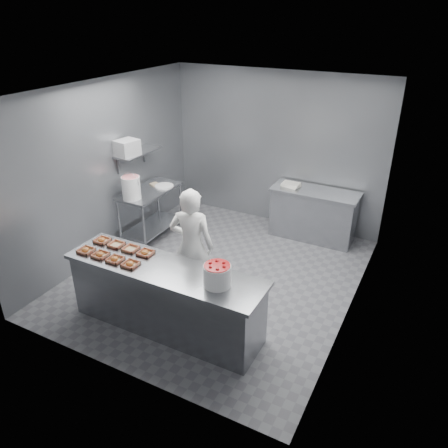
% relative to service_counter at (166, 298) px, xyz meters
% --- Properties ---
extents(floor, '(4.50, 4.50, 0.00)m').
position_rel_service_counter_xyz_m(floor, '(0.00, 1.35, -0.45)').
color(floor, '#4C4C51').
rests_on(floor, ground).
extents(ceiling, '(4.50, 4.50, 0.00)m').
position_rel_service_counter_xyz_m(ceiling, '(0.00, 1.35, 2.35)').
color(ceiling, white).
rests_on(ceiling, wall_back).
extents(wall_back, '(4.00, 0.04, 2.80)m').
position_rel_service_counter_xyz_m(wall_back, '(0.00, 3.60, 0.95)').
color(wall_back, slate).
rests_on(wall_back, ground).
extents(wall_left, '(0.04, 4.50, 2.80)m').
position_rel_service_counter_xyz_m(wall_left, '(-2.00, 1.35, 0.95)').
color(wall_left, slate).
rests_on(wall_left, ground).
extents(wall_right, '(0.04, 4.50, 2.80)m').
position_rel_service_counter_xyz_m(wall_right, '(2.00, 1.35, 0.95)').
color(wall_right, slate).
rests_on(wall_right, ground).
extents(service_counter, '(2.60, 0.70, 0.90)m').
position_rel_service_counter_xyz_m(service_counter, '(0.00, 0.00, 0.00)').
color(service_counter, slate).
rests_on(service_counter, ground).
extents(prep_table, '(0.60, 1.20, 0.90)m').
position_rel_service_counter_xyz_m(prep_table, '(-1.65, 1.95, 0.14)').
color(prep_table, slate).
rests_on(prep_table, ground).
extents(back_counter, '(1.50, 0.60, 0.90)m').
position_rel_service_counter_xyz_m(back_counter, '(0.90, 3.25, -0.00)').
color(back_counter, slate).
rests_on(back_counter, ground).
extents(wall_shelf, '(0.35, 0.90, 0.03)m').
position_rel_service_counter_xyz_m(wall_shelf, '(-1.82, 1.95, 1.10)').
color(wall_shelf, slate).
rests_on(wall_shelf, wall_left).
extents(tray_0, '(0.19, 0.18, 0.06)m').
position_rel_service_counter_xyz_m(tray_0, '(-1.11, -0.15, 0.47)').
color(tray_0, tan).
rests_on(tray_0, service_counter).
extents(tray_1, '(0.19, 0.18, 0.06)m').
position_rel_service_counter_xyz_m(tray_1, '(-0.87, -0.15, 0.47)').
color(tray_1, tan).
rests_on(tray_1, service_counter).
extents(tray_2, '(0.19, 0.18, 0.06)m').
position_rel_service_counter_xyz_m(tray_2, '(-0.63, -0.15, 0.47)').
color(tray_2, tan).
rests_on(tray_2, service_counter).
extents(tray_3, '(0.19, 0.18, 0.06)m').
position_rel_service_counter_xyz_m(tray_3, '(-0.39, -0.15, 0.47)').
color(tray_3, tan).
rests_on(tray_3, service_counter).
extents(tray_4, '(0.19, 0.18, 0.06)m').
position_rel_service_counter_xyz_m(tray_4, '(-1.11, 0.15, 0.47)').
color(tray_4, tan).
rests_on(tray_4, service_counter).
extents(tray_5, '(0.19, 0.18, 0.04)m').
position_rel_service_counter_xyz_m(tray_5, '(-0.86, 0.15, 0.47)').
color(tray_5, tan).
rests_on(tray_5, service_counter).
extents(tray_6, '(0.19, 0.18, 0.04)m').
position_rel_service_counter_xyz_m(tray_6, '(-0.62, 0.15, 0.47)').
color(tray_6, tan).
rests_on(tray_6, service_counter).
extents(tray_7, '(0.19, 0.18, 0.06)m').
position_rel_service_counter_xyz_m(tray_7, '(-0.39, 0.15, 0.47)').
color(tray_7, tan).
rests_on(tray_7, service_counter).
extents(worker, '(0.69, 0.54, 1.67)m').
position_rel_service_counter_xyz_m(worker, '(-0.04, 0.71, 0.38)').
color(worker, white).
rests_on(worker, ground).
extents(strawberry_tub, '(0.32, 0.32, 0.26)m').
position_rel_service_counter_xyz_m(strawberry_tub, '(0.75, -0.02, 0.59)').
color(strawberry_tub, white).
rests_on(strawberry_tub, service_counter).
extents(glaze_bucket, '(0.32, 0.30, 0.46)m').
position_rel_service_counter_xyz_m(glaze_bucket, '(-1.68, 1.52, 0.65)').
color(glaze_bucket, white).
rests_on(glaze_bucket, prep_table).
extents(bucket_lid, '(0.37, 0.37, 0.03)m').
position_rel_service_counter_xyz_m(bucket_lid, '(-1.51, 2.19, 0.46)').
color(bucket_lid, white).
rests_on(bucket_lid, prep_table).
extents(rag, '(0.20, 0.18, 0.02)m').
position_rel_service_counter_xyz_m(rag, '(-1.71, 2.19, 0.46)').
color(rag, '#CCB28C').
rests_on(rag, prep_table).
extents(appliance, '(0.36, 0.40, 0.26)m').
position_rel_service_counter_xyz_m(appliance, '(-1.82, 1.68, 1.24)').
color(appliance, gray).
rests_on(appliance, wall_shelf).
extents(paper_stack, '(0.33, 0.26, 0.06)m').
position_rel_service_counter_xyz_m(paper_stack, '(0.45, 3.25, 0.48)').
color(paper_stack, silver).
rests_on(paper_stack, back_counter).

